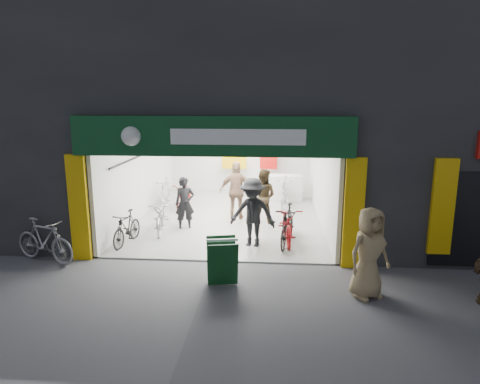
# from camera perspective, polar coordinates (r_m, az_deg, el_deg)

# --- Properties ---
(ground) EXTENTS (60.00, 60.00, 0.00)m
(ground) POSITION_cam_1_polar(r_m,az_deg,el_deg) (10.52, -3.50, -9.30)
(ground) COLOR #56565B
(ground) RESTS_ON ground
(building) EXTENTS (17.00, 10.27, 8.00)m
(building) POSITION_cam_1_polar(r_m,az_deg,el_deg) (14.67, 2.68, 14.09)
(building) COLOR #232326
(building) RESTS_ON ground
(bike_left_front) EXTENTS (0.91, 1.86, 0.94)m
(bike_left_front) POSITION_cam_1_polar(r_m,az_deg,el_deg) (12.81, -10.44, -3.27)
(bike_left_front) COLOR #A2A1A6
(bike_left_front) RESTS_ON ground
(bike_left_midfront) EXTENTS (0.64, 1.59, 0.93)m
(bike_left_midfront) POSITION_cam_1_polar(r_m,az_deg,el_deg) (11.91, -14.85, -4.71)
(bike_left_midfront) COLOR black
(bike_left_midfront) RESTS_ON ground
(bike_left_midback) EXTENTS (0.70, 1.75, 0.90)m
(bike_left_midback) POSITION_cam_1_polar(r_m,az_deg,el_deg) (15.53, -7.49, -0.46)
(bike_left_midback) COLOR maroon
(bike_left_midback) RESTS_ON ground
(bike_left_back) EXTENTS (0.59, 1.75, 1.04)m
(bike_left_back) POSITION_cam_1_polar(r_m,az_deg,el_deg) (15.74, -9.94, -0.12)
(bike_left_back) COLOR #B6B5BA
(bike_left_back) RESTS_ON ground
(bike_right_front) EXTENTS (0.86, 1.89, 1.10)m
(bike_right_front) POSITION_cam_1_polar(r_m,az_deg,el_deg) (11.56, 6.33, -4.45)
(bike_right_front) COLOR black
(bike_right_front) RESTS_ON ground
(bike_right_mid) EXTENTS (0.80, 2.00, 1.03)m
(bike_right_mid) POSITION_cam_1_polar(r_m,az_deg,el_deg) (11.82, 6.33, -4.22)
(bike_right_mid) COLOR #9C0E11
(bike_right_mid) RESTS_ON ground
(bike_right_back) EXTENTS (0.75, 1.95, 1.14)m
(bike_right_back) POSITION_cam_1_polar(r_m,az_deg,el_deg) (15.39, 5.90, -0.08)
(bike_right_back) COLOR #A8A8AD
(bike_right_back) RESTS_ON ground
(parked_bike) EXTENTS (1.88, 1.11, 1.09)m
(parked_bike) POSITION_cam_1_polar(r_m,az_deg,el_deg) (11.35, -24.65, -5.89)
(parked_bike) COLOR #A1A1A6
(parked_bike) RESTS_ON ground
(customer_a) EXTENTS (0.67, 0.55, 1.60)m
(customer_a) POSITION_cam_1_polar(r_m,az_deg,el_deg) (12.89, -7.37, -1.54)
(customer_a) COLOR black
(customer_a) RESTS_ON ground
(customer_b) EXTENTS (1.01, 0.90, 1.73)m
(customer_b) POSITION_cam_1_polar(r_m,az_deg,el_deg) (13.45, 3.09, -0.57)
(customer_b) COLOR #312516
(customer_b) RESTS_ON ground
(customer_c) EXTENTS (1.33, 0.95, 1.87)m
(customer_c) POSITION_cam_1_polar(r_m,az_deg,el_deg) (11.24, 1.70, -2.82)
(customer_c) COLOR black
(customer_c) RESTS_ON ground
(customer_d) EXTENTS (1.14, 0.50, 1.92)m
(customer_d) POSITION_cam_1_polar(r_m,az_deg,el_deg) (13.74, -0.41, 0.12)
(customer_d) COLOR #8C6A51
(customer_d) RESTS_ON ground
(pedestrian_near) EXTENTS (1.07, 0.94, 1.84)m
(pedestrian_near) POSITION_cam_1_polar(r_m,az_deg,el_deg) (8.83, 16.83, -7.79)
(pedestrian_near) COLOR #957E56
(pedestrian_near) RESTS_ON ground
(sandwich_board) EXTENTS (0.75, 0.76, 0.97)m
(sandwich_board) POSITION_cam_1_polar(r_m,az_deg,el_deg) (9.16, -2.38, -9.07)
(sandwich_board) COLOR #0F3C19
(sandwich_board) RESTS_ON ground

